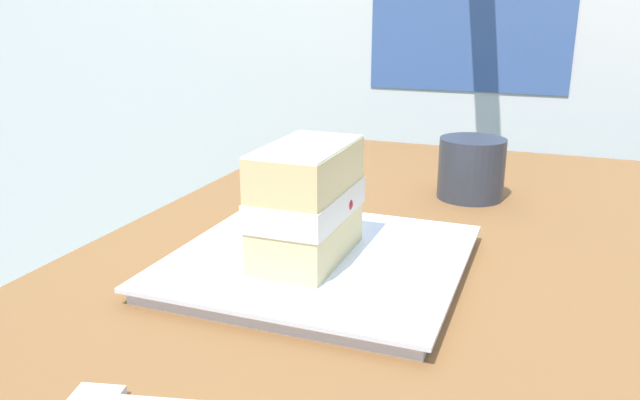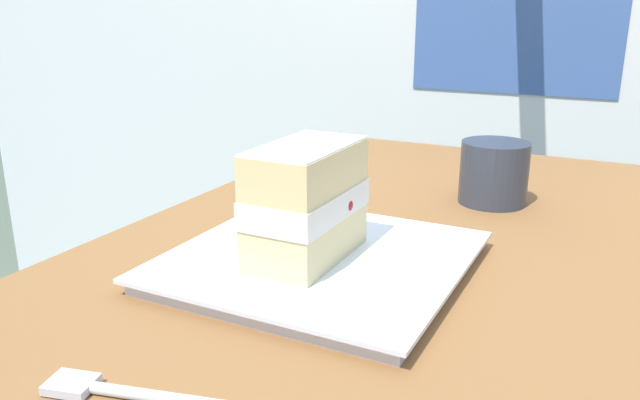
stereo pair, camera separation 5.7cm
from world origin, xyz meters
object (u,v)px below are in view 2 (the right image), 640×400
Objects in this scene: dessert_plate at (320,261)px; dessert_fork at (153,396)px; coffee_cup at (494,172)px; cake_slice at (306,202)px.

dessert_plate is 1.54× the size of dessert_fork.
dessert_plate reaches higher than dessert_fork.
coffee_cup reaches higher than dessert_plate.
dessert_fork is 0.52m from coffee_cup.
cake_slice is 0.75× the size of dessert_fork.
cake_slice reaches higher than coffee_cup.
cake_slice is 1.51× the size of coffee_cup.
dessert_fork is at bearing 2.17° from cake_slice.
cake_slice is 0.23m from dessert_fork.
coffee_cup is at bearing 160.16° from cake_slice.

